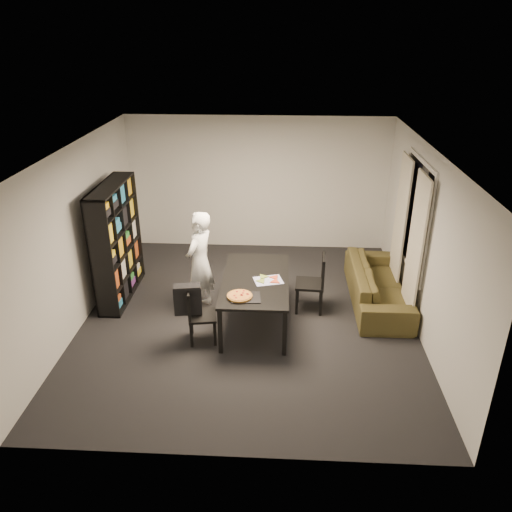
# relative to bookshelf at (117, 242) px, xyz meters

# --- Properties ---
(room) EXTENTS (5.01, 5.51, 2.61)m
(room) POSITION_rel_bookshelf_xyz_m (2.16, -0.60, 0.35)
(room) COLOR black
(room) RESTS_ON ground
(window_pane) EXTENTS (0.02, 1.40, 1.60)m
(window_pane) POSITION_rel_bookshelf_xyz_m (4.64, -0.00, 0.55)
(window_pane) COLOR black
(window_pane) RESTS_ON room
(window_frame) EXTENTS (0.03, 1.52, 1.72)m
(window_frame) POSITION_rel_bookshelf_xyz_m (4.64, -0.00, 0.55)
(window_frame) COLOR white
(window_frame) RESTS_ON room
(curtain_left) EXTENTS (0.03, 0.70, 2.25)m
(curtain_left) POSITION_rel_bookshelf_xyz_m (4.56, -0.52, 0.20)
(curtain_left) COLOR beige
(curtain_left) RESTS_ON room
(curtain_right) EXTENTS (0.03, 0.70, 2.25)m
(curtain_right) POSITION_rel_bookshelf_xyz_m (4.56, 0.52, 0.20)
(curtain_right) COLOR beige
(curtain_right) RESTS_ON room
(bookshelf) EXTENTS (0.35, 1.50, 1.90)m
(bookshelf) POSITION_rel_bookshelf_xyz_m (0.00, 0.00, 0.00)
(bookshelf) COLOR black
(bookshelf) RESTS_ON room
(dining_table) EXTENTS (0.97, 1.74, 0.73)m
(dining_table) POSITION_rel_bookshelf_xyz_m (2.27, -0.71, -0.29)
(dining_table) COLOR black
(dining_table) RESTS_ON room
(chair_left) EXTENTS (0.44, 0.44, 0.83)m
(chair_left) POSITION_rel_bookshelf_xyz_m (1.47, -1.25, -0.48)
(chair_left) COLOR black
(chair_left) RESTS_ON room
(chair_right) EXTENTS (0.46, 0.46, 0.93)m
(chair_right) POSITION_rel_bookshelf_xyz_m (3.17, -0.30, -0.42)
(chair_right) COLOR black
(chair_right) RESTS_ON room
(draped_jacket) EXTENTS (0.39, 0.22, 0.46)m
(draped_jacket) POSITION_rel_bookshelf_xyz_m (1.36, -1.27, -0.27)
(draped_jacket) COLOR black
(draped_jacket) RESTS_ON chair_left
(person) EXTENTS (0.58, 0.69, 1.62)m
(person) POSITION_rel_bookshelf_xyz_m (1.39, -0.35, -0.14)
(person) COLOR white
(person) RESTS_ON room
(baking_tray) EXTENTS (0.42, 0.35, 0.01)m
(baking_tray) POSITION_rel_bookshelf_xyz_m (2.16, -1.27, -0.22)
(baking_tray) COLOR black
(baking_tray) RESTS_ON dining_table
(pepperoni_pizza) EXTENTS (0.35, 0.35, 0.03)m
(pepperoni_pizza) POSITION_rel_bookshelf_xyz_m (2.08, -1.27, -0.20)
(pepperoni_pizza) COLOR olive
(pepperoni_pizza) RESTS_ON dining_table
(kitchen_towel) EXTENTS (0.47, 0.40, 0.01)m
(kitchen_towel) POSITION_rel_bookshelf_xyz_m (2.45, -0.76, -0.22)
(kitchen_towel) COLOR white
(kitchen_towel) RESTS_ON dining_table
(pizza_slices) EXTENTS (0.44, 0.40, 0.01)m
(pizza_slices) POSITION_rel_bookshelf_xyz_m (2.45, -0.73, -0.21)
(pizza_slices) COLOR gold
(pizza_slices) RESTS_ON dining_table
(sofa) EXTENTS (0.83, 2.12, 0.62)m
(sofa) POSITION_rel_bookshelf_xyz_m (4.20, -0.01, -0.64)
(sofa) COLOR #383716
(sofa) RESTS_ON room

